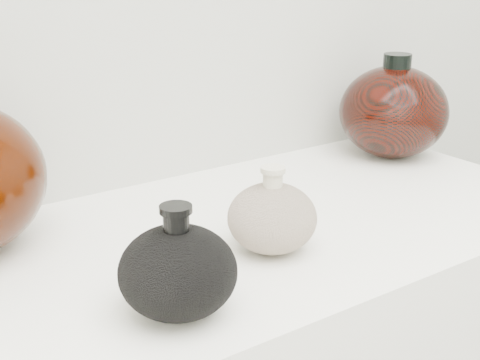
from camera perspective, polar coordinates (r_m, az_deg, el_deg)
black_gourd_vase at (r=0.73m, az=-5.33°, el=-7.74°), size 0.14×0.14×0.13m
cream_gourd_vase at (r=0.87m, az=2.76°, el=-3.19°), size 0.13×0.13×0.12m
right_round_pot at (r=1.29m, az=12.96°, el=5.73°), size 0.26×0.26×0.19m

